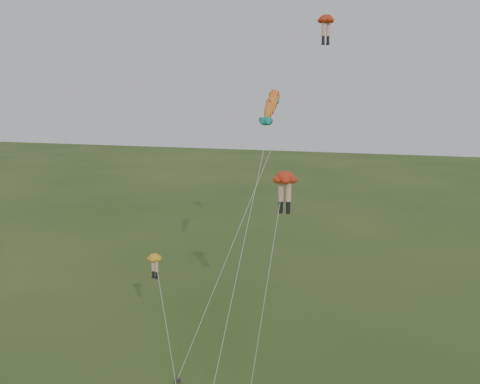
% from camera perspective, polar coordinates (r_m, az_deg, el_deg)
% --- Properties ---
extents(legs_kite_red_high, '(8.36, 12.56, 24.71)m').
position_cam_1_polar(legs_kite_red_high, '(41.84, 8.82, 16.78)').
color(legs_kite_red_high, red).
rests_on(legs_kite_red_high, ground).
extents(legs_kite_red_mid, '(2.31, 3.99, 14.15)m').
position_cam_1_polar(legs_kite_red_mid, '(33.45, 4.76, 0.97)').
color(legs_kite_red_mid, red).
rests_on(legs_kite_red_mid, ground).
extents(legs_kite_yellow, '(2.91, 2.42, 8.73)m').
position_cam_1_polar(legs_kite_yellow, '(35.22, -9.00, -7.68)').
color(legs_kite_yellow, gold).
rests_on(legs_kite_yellow, ground).
extents(fish_kite, '(2.11, 10.09, 19.51)m').
position_cam_1_polar(fish_kite, '(38.49, 3.34, 9.16)').
color(fish_kite, yellow).
rests_on(fish_kite, ground).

